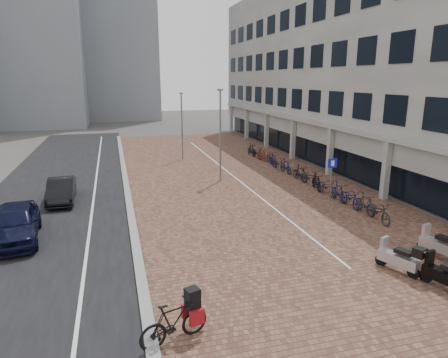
# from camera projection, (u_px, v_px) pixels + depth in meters

# --- Properties ---
(ground) EXTENTS (140.00, 140.00, 0.00)m
(ground) POSITION_uv_depth(u_px,v_px,m) (263.00, 244.00, 16.50)
(ground) COLOR #474442
(ground) RESTS_ON ground
(plaza_brick) EXTENTS (14.50, 42.00, 0.04)m
(plaza_brick) POSITION_uv_depth(u_px,v_px,m) (228.00, 175.00, 28.22)
(plaza_brick) COLOR brown
(plaza_brick) RESTS_ON ground
(street_asphalt) EXTENTS (8.00, 50.00, 0.03)m
(street_asphalt) POSITION_uv_depth(u_px,v_px,m) (63.00, 186.00, 25.35)
(street_asphalt) COLOR black
(street_asphalt) RESTS_ON ground
(curb) EXTENTS (0.35, 42.00, 0.14)m
(curb) POSITION_uv_depth(u_px,v_px,m) (126.00, 181.00, 26.35)
(curb) COLOR gray
(curb) RESTS_ON ground
(lane_line) EXTENTS (0.12, 44.00, 0.00)m
(lane_line) POSITION_uv_depth(u_px,v_px,m) (96.00, 183.00, 25.86)
(lane_line) COLOR white
(lane_line) RESTS_ON street_asphalt
(parking_line) EXTENTS (0.10, 30.00, 0.00)m
(parking_line) POSITION_uv_depth(u_px,v_px,m) (231.00, 174.00, 28.26)
(parking_line) COLOR white
(parking_line) RESTS_ON plaza_brick
(office_building) EXTENTS (8.40, 40.00, 15.00)m
(office_building) POSITION_uv_depth(u_px,v_px,m) (343.00, 56.00, 32.74)
(office_building) COLOR #ACACA6
(office_building) RESTS_ON ground
(bg_towers) EXTENTS (33.00, 23.00, 32.00)m
(bg_towers) POSITION_uv_depth(u_px,v_px,m) (41.00, 24.00, 54.98)
(bg_towers) COLOR gray
(bg_towers) RESTS_ON ground
(car_navy) EXTENTS (2.28, 4.70, 1.54)m
(car_navy) POSITION_uv_depth(u_px,v_px,m) (15.00, 223.00, 16.66)
(car_navy) COLOR black
(car_navy) RESTS_ON ground
(car_dark) EXTENTS (1.48, 3.95, 1.29)m
(car_dark) POSITION_uv_depth(u_px,v_px,m) (61.00, 190.00, 21.97)
(car_dark) COLOR black
(car_dark) RESTS_ON ground
(hero_bike) EXTENTS (2.01, 1.12, 1.36)m
(hero_bike) POSITION_uv_depth(u_px,v_px,m) (174.00, 321.00, 10.21)
(hero_bike) COLOR black
(hero_bike) RESTS_ON ground
(shoes) EXTENTS (0.45, 0.39, 0.10)m
(shoes) POSITION_uv_depth(u_px,v_px,m) (155.00, 339.00, 10.41)
(shoes) COLOR black
(shoes) RESTS_ON ground
(scooter_front) EXTENTS (1.11, 1.78, 1.17)m
(scooter_front) POSITION_uv_depth(u_px,v_px,m) (399.00, 257.00, 13.93)
(scooter_front) COLOR #B3B3B8
(scooter_front) RESTS_ON ground
(scooter_mid) EXTENTS (0.99, 1.81, 1.19)m
(scooter_mid) POSITION_uv_depth(u_px,v_px,m) (446.00, 274.00, 12.71)
(scooter_mid) COLOR black
(scooter_mid) RESTS_ON ground
(scooter_back) EXTENTS (0.98, 1.86, 1.22)m
(scooter_back) POSITION_uv_depth(u_px,v_px,m) (440.00, 243.00, 15.00)
(scooter_back) COLOR #B7B6BC
(scooter_back) RESTS_ON ground
(parking_sign) EXTENTS (0.51, 0.11, 2.42)m
(parking_sign) POSITION_uv_depth(u_px,v_px,m) (332.00, 173.00, 21.79)
(parking_sign) COLOR slate
(parking_sign) RESTS_ON ground
(lamp_near) EXTENTS (0.12, 0.12, 5.95)m
(lamp_near) POSITION_uv_depth(u_px,v_px,m) (220.00, 137.00, 25.76)
(lamp_near) COLOR gray
(lamp_near) RESTS_ON ground
(lamp_far) EXTENTS (0.12, 0.12, 5.46)m
(lamp_far) POSITION_uv_depth(u_px,v_px,m) (182.00, 127.00, 32.89)
(lamp_far) COLOR slate
(lamp_far) RESTS_ON ground
(bike_row) EXTENTS (1.23, 20.43, 1.05)m
(bike_row) POSITION_uv_depth(u_px,v_px,m) (294.00, 170.00, 27.50)
(bike_row) COLOR black
(bike_row) RESTS_ON ground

